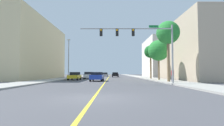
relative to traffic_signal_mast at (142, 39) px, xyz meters
name	(u,v)px	position (x,y,z in m)	size (l,w,h in m)	color
ground	(109,77)	(-4.36, 30.94, -5.19)	(192.00, 192.00, 0.00)	#47474C
sidewalk_left	(76,77)	(-13.76, 30.94, -5.11)	(3.78, 168.00, 0.15)	#9E9B93
sidewalk_right	(142,77)	(5.04, 30.94, -5.11)	(3.78, 168.00, 0.15)	#9E9B93
lane_marking_center	(109,77)	(-4.36, 30.94, -5.18)	(0.16, 144.00, 0.01)	yellow
building_left_near	(16,50)	(-24.24, 18.36, 0.97)	(14.66, 25.35, 12.32)	beige
building_right_near	(203,51)	(13.90, 14.06, 0.29)	(11.45, 21.31, 10.96)	tan
building_right_far	(174,58)	(17.13, 40.05, 1.02)	(17.91, 18.81, 12.41)	silver
traffic_signal_mast	(142,39)	(0.00, 0.00, 0.00)	(10.68, 0.36, 6.72)	gray
street_lamp	(69,57)	(-12.38, 16.74, -0.55)	(0.56, 0.28, 8.12)	gray
palm_near	(169,33)	(4.22, 3.70, 1.49)	(3.13, 3.13, 8.19)	brown
palm_mid	(159,51)	(4.54, 10.02, -0.10)	(3.54, 3.54, 6.73)	brown
palm_far	(151,52)	(4.52, 16.34, 0.34)	(2.59, 2.59, 6.78)	brown
car_blue	(98,76)	(-5.73, 7.81, -4.44)	(2.00, 4.32, 1.42)	#1E389E
car_yellow	(75,76)	(-10.18, 12.35, -4.46)	(1.87, 3.90, 1.44)	gold
car_black	(116,75)	(-2.45, 32.36, -4.44)	(1.89, 3.90, 1.41)	black
car_red	(88,75)	(-10.25, 30.51, -4.46)	(1.78, 4.03, 1.41)	red
car_white	(89,75)	(-8.39, 18.40, -4.42)	(2.08, 4.51, 1.49)	white
car_gray	(106,74)	(-5.80, 42.17, -4.46)	(2.02, 4.08, 1.37)	slate
pedestrian	(173,75)	(4.85, 3.98, -4.19)	(0.38, 0.38, 1.70)	#3F3859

